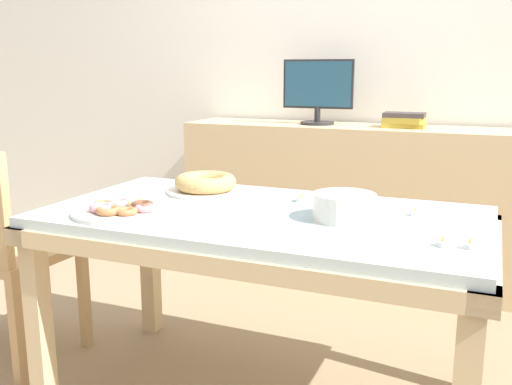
{
  "coord_description": "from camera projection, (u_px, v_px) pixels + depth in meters",
  "views": [
    {
      "loc": [
        0.73,
        -1.81,
        1.23
      ],
      "look_at": [
        -0.04,
        0.03,
        0.8
      ],
      "focal_mm": 40.0,
      "sensor_mm": 36.0,
      "label": 1
    }
  ],
  "objects": [
    {
      "name": "tealight_centre",
      "position": [
        470.0,
        245.0,
        1.6
      ],
      "size": [
        0.04,
        0.04,
        0.04
      ],
      "color": "silver",
      "rests_on": "dining_table"
    },
    {
      "name": "computer_monitor",
      "position": [
        318.0,
        92.0,
        3.35
      ],
      "size": [
        0.42,
        0.2,
        0.38
      ],
      "color": "#262628",
      "rests_on": "sideboard"
    },
    {
      "name": "tealight_near_cakes",
      "position": [
        300.0,
        199.0,
        2.17
      ],
      "size": [
        0.04,
        0.04,
        0.04
      ],
      "color": "silver",
      "rests_on": "dining_table"
    },
    {
      "name": "wall_back",
      "position": [
        371.0,
        59.0,
        3.49
      ],
      "size": [
        8.0,
        0.1,
        2.6
      ],
      "primitive_type": "cube",
      "color": "white",
      "rests_on": "ground"
    },
    {
      "name": "plate_stack",
      "position": [
        345.0,
        207.0,
        1.9
      ],
      "size": [
        0.21,
        0.21,
        0.09
      ],
      "color": "silver",
      "rests_on": "dining_table"
    },
    {
      "name": "tealight_left_edge",
      "position": [
        415.0,
        213.0,
        1.96
      ],
      "size": [
        0.04,
        0.04,
        0.04
      ],
      "color": "silver",
      "rests_on": "dining_table"
    },
    {
      "name": "dining_table",
      "position": [
        263.0,
        237.0,
        2.04
      ],
      "size": [
        1.57,
        0.85,
        0.74
      ],
      "color": "silver",
      "rests_on": "ground"
    },
    {
      "name": "pastry_platter",
      "position": [
        122.0,
        209.0,
        1.98
      ],
      "size": [
        0.34,
        0.34,
        0.04
      ],
      "color": "silver",
      "rests_on": "dining_table"
    },
    {
      "name": "tealight_right_edge",
      "position": [
        443.0,
        243.0,
        1.62
      ],
      "size": [
        0.04,
        0.04,
        0.04
      ],
      "color": "silver",
      "rests_on": "dining_table"
    },
    {
      "name": "book_stack",
      "position": [
        404.0,
        120.0,
        3.19
      ],
      "size": [
        0.23,
        0.19,
        0.08
      ],
      "color": "#B29933",
      "rests_on": "sideboard"
    },
    {
      "name": "sideboard",
      "position": [
        355.0,
        203.0,
        3.4
      ],
      "size": [
        2.06,
        0.44,
        0.92
      ],
      "color": "#D1B284",
      "rests_on": "ground"
    },
    {
      "name": "cake_chocolate_round",
      "position": [
        205.0,
        184.0,
        2.32
      ],
      "size": [
        0.32,
        0.32,
        0.08
      ],
      "color": "silver",
      "rests_on": "dining_table"
    }
  ]
}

